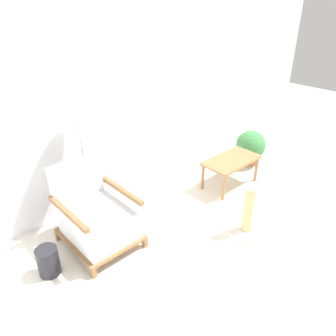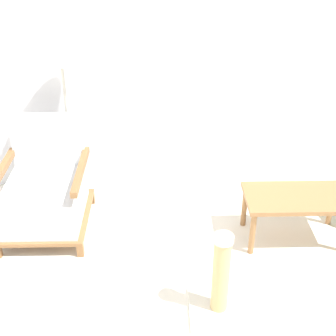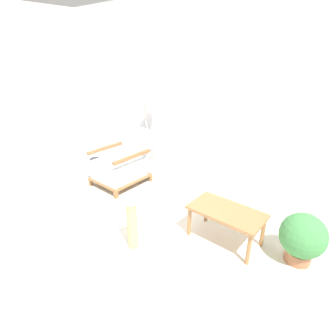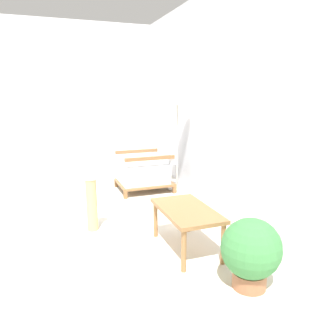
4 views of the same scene
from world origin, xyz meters
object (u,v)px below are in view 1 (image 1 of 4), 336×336
object	(u,v)px
armchair	(97,218)
vase	(48,261)
floor_lamp	(77,113)
scratching_post	(247,216)
coffee_table	(231,163)
potted_plant	(251,146)

from	to	relation	value
armchair	vase	world-z (taller)	armchair
floor_lamp	scratching_post	size ratio (longest dim) A/B	2.45
floor_lamp	scratching_post	xyz separation A→B (m)	(1.14, -1.41, -1.10)
vase	scratching_post	size ratio (longest dim) A/B	0.47
floor_lamp	coffee_table	distance (m)	2.16
armchair	scratching_post	world-z (taller)	armchair
vase	scratching_post	world-z (taller)	scratching_post
coffee_table	potted_plant	bearing A→B (deg)	14.65
floor_lamp	potted_plant	distance (m)	2.79
potted_plant	scratching_post	size ratio (longest dim) A/B	0.88
coffee_table	scratching_post	distance (m)	1.03
coffee_table	armchair	bearing A→B (deg)	173.92
scratching_post	floor_lamp	bearing A→B (deg)	129.14
armchair	potted_plant	xyz separation A→B (m)	(2.72, -0.02, -0.02)
potted_plant	scratching_post	bearing A→B (deg)	-145.93
floor_lamp	scratching_post	distance (m)	2.12
vase	floor_lamp	bearing A→B (deg)	33.63
floor_lamp	coffee_table	bearing A→B (deg)	-19.41
vase	armchair	bearing A→B (deg)	6.48
floor_lamp	vase	xyz separation A→B (m)	(-0.75, -0.50, -1.16)
floor_lamp	coffee_table	xyz separation A→B (m)	(1.82, -0.64, -0.96)
coffee_table	scratching_post	world-z (taller)	scratching_post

